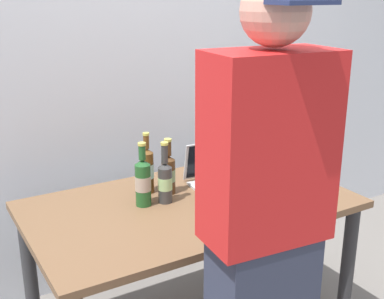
{
  "coord_description": "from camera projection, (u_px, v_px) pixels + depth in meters",
  "views": [
    {
      "loc": [
        -1.05,
        -1.8,
        1.66
      ],
      "look_at": [
        0.01,
        0.0,
        0.98
      ],
      "focal_mm": 46.1,
      "sensor_mm": 36.0,
      "label": 1
    }
  ],
  "objects": [
    {
      "name": "desk",
      "position": [
        190.0,
        221.0,
        2.3
      ],
      "size": [
        1.47,
        0.85,
        0.73
      ],
      "color": "brown",
      "rests_on": "ground"
    },
    {
      "name": "beer_bottle_brown",
      "position": [
        168.0,
        173.0,
        2.33
      ],
      "size": [
        0.07,
        0.07,
        0.27
      ],
      "color": "#472B14",
      "rests_on": "desk"
    },
    {
      "name": "beer_bottle_dark",
      "position": [
        165.0,
        180.0,
        2.23
      ],
      "size": [
        0.07,
        0.07,
        0.29
      ],
      "color": "#333333",
      "rests_on": "desk"
    },
    {
      "name": "back_wall",
      "position": [
        120.0,
        59.0,
        2.73
      ],
      "size": [
        6.0,
        0.1,
        2.6
      ],
      "primitive_type": "cube",
      "color": "silver",
      "rests_on": "ground"
    },
    {
      "name": "beer_bottle_amber",
      "position": [
        143.0,
        181.0,
        2.2
      ],
      "size": [
        0.07,
        0.07,
        0.3
      ],
      "color": "#1E5123",
      "rests_on": "desk"
    },
    {
      "name": "laptop",
      "position": [
        225.0,
        176.0,
        2.46
      ],
      "size": [
        0.37,
        0.32,
        0.2
      ],
      "color": "#B7BABC",
      "rests_on": "desk"
    },
    {
      "name": "beer_bottle_green",
      "position": [
        147.0,
        169.0,
        2.34
      ],
      "size": [
        0.07,
        0.07,
        0.3
      ],
      "color": "brown",
      "rests_on": "desk"
    },
    {
      "name": "person_figure",
      "position": [
        264.0,
        242.0,
        1.58
      ],
      "size": [
        0.41,
        0.3,
        1.74
      ],
      "color": "#2D3347",
      "rests_on": "ground"
    }
  ]
}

